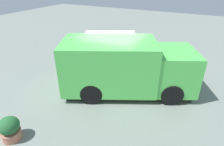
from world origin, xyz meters
The scene contains 5 objects.
ground_plane centered at (0.00, 0.00, 0.00)m, with size 40.00×40.00×0.00m, color gray.
food_truck centered at (0.70, 0.93, 1.09)m, with size 4.21×5.71×2.25m.
person_customer centered at (-4.45, 0.64, 0.36)m, with size 0.81×0.62×0.88m.
planter_flowering_near centered at (-2.44, -1.40, 0.41)m, with size 0.60×0.60×0.82m.
planter_flowering_far centered at (4.84, -1.11, 0.40)m, with size 0.62×0.62×0.80m.
Camera 1 is at (7.24, 3.60, 4.56)m, focal length 30.15 mm.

